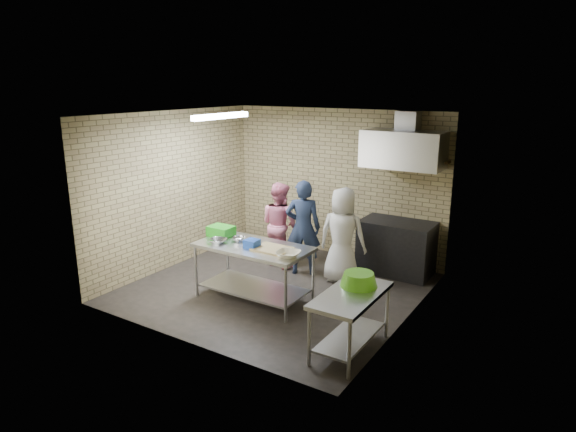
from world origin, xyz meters
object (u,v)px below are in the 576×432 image
object	(u,v)px
side_counter	(350,322)
bottle_green	(434,155)
green_basin	(359,279)
stove	(396,247)
prep_table	(254,273)
bottle_red	(410,153)
woman_white	(342,235)
man_navy	(303,228)
woman_pink	(280,224)
green_crate	(221,231)
blue_tub	(252,244)

from	to	relation	value
side_counter	bottle_green	size ratio (longest dim) A/B	8.00
bottle_green	green_basin	bearing A→B (deg)	-90.42
stove	prep_table	bearing A→B (deg)	-122.89
bottle_red	bottle_green	xyz separation A→B (m)	(0.40, 0.00, -0.01)
woman_white	man_navy	bearing A→B (deg)	-5.60
green_basin	bottle_red	bearing A→B (deg)	97.90
woman_pink	green_crate	bearing A→B (deg)	92.89
bottle_red	stove	bearing A→B (deg)	-101.77
prep_table	man_navy	bearing A→B (deg)	86.45
green_crate	prep_table	bearing A→B (deg)	-9.73
blue_tub	man_navy	distance (m)	1.40
stove	blue_tub	distance (m)	2.68
woman_pink	woman_white	bearing A→B (deg)	-172.89
side_counter	woman_white	distance (m)	2.23
side_counter	bottle_green	xyz separation A→B (m)	(0.00, 2.99, 1.64)
green_basin	bottle_red	xyz separation A→B (m)	(-0.38, 2.74, 1.19)
prep_table	bottle_red	distance (m)	3.23
side_counter	bottle_green	distance (m)	3.41
blue_tub	bottle_red	distance (m)	3.08
stove	bottle_red	xyz separation A→B (m)	(0.05, 0.24, 1.58)
stove	bottle_red	bearing A→B (deg)	78.23
stove	green_crate	world-z (taller)	green_crate
stove	green_crate	distance (m)	2.97
man_navy	bottle_red	bearing A→B (deg)	-165.31
blue_tub	woman_white	world-z (taller)	woman_white
blue_tub	woman_pink	world-z (taller)	woman_pink
prep_table	green_crate	distance (m)	0.87
green_basin	green_crate	bearing A→B (deg)	169.79
man_navy	woman_pink	world-z (taller)	man_navy
bottle_green	man_navy	size ratio (longest dim) A/B	0.09
side_counter	man_navy	xyz separation A→B (m)	(-1.77, 1.88, 0.43)
green_basin	bottle_red	world-z (taller)	bottle_red
bottle_red	man_navy	distance (m)	2.15
stove	man_navy	xyz separation A→B (m)	(-1.32, -0.87, 0.36)
green_crate	bottle_red	world-z (taller)	bottle_red
bottle_green	woman_pink	size ratio (longest dim) A/B	0.10
woman_pink	bottle_red	bearing A→B (deg)	-141.51
green_basin	woman_pink	xyz separation A→B (m)	(-2.31, 1.78, -0.09)
woman_white	prep_table	bearing A→B (deg)	50.51
blue_tub	bottle_red	bearing A→B (deg)	60.80
stove	blue_tub	size ratio (longest dim) A/B	6.37
green_basin	woman_pink	bearing A→B (deg)	142.44
side_counter	green_basin	xyz separation A→B (m)	(-0.02, 0.25, 0.46)
prep_table	green_crate	xyz separation A→B (m)	(-0.70, 0.12, 0.50)
green_crate	green_basin	world-z (taller)	green_crate
prep_table	stove	world-z (taller)	stove
blue_tub	green_basin	world-z (taller)	blue_tub
green_crate	woman_pink	world-z (taller)	woman_pink
man_navy	woman_white	xyz separation A→B (m)	(0.71, 0.04, -0.03)
bottle_green	woman_white	bearing A→B (deg)	-134.68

